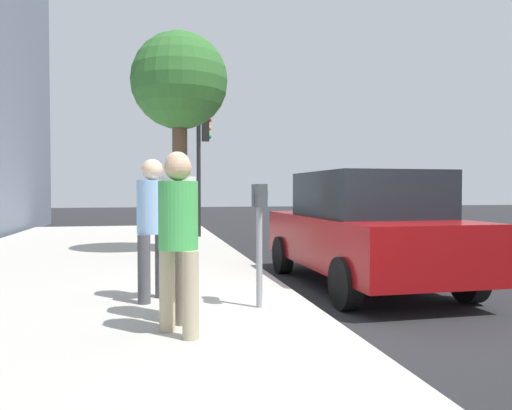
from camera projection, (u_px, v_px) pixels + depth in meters
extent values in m
plane|color=#232326|center=(312.00, 316.00, 5.98)|extent=(80.00, 80.00, 0.00)
cube|color=#B7B2A8|center=(43.00, 323.00, 5.36)|extent=(28.00, 6.00, 0.15)
cylinder|color=gray|center=(259.00, 257.00, 5.75)|extent=(0.07, 0.07, 1.15)
cube|color=#383D42|center=(261.00, 196.00, 5.63)|extent=(0.16, 0.11, 0.26)
cube|color=#383D42|center=(258.00, 195.00, 5.82)|extent=(0.16, 0.11, 0.26)
cube|color=#268C33|center=(266.00, 194.00, 5.64)|extent=(0.10, 0.01, 0.10)
cube|color=#268C33|center=(263.00, 194.00, 5.84)|extent=(0.10, 0.01, 0.10)
cylinder|color=#726656|center=(174.00, 277.00, 5.37)|extent=(0.15, 0.15, 0.83)
cylinder|color=#726656|center=(182.00, 283.00, 5.02)|extent=(0.15, 0.15, 0.83)
cylinder|color=silver|center=(178.00, 209.00, 5.17)|extent=(0.38, 0.38, 0.65)
sphere|color=beige|center=(177.00, 164.00, 5.16)|extent=(0.26, 0.26, 0.26)
cylinder|color=tan|center=(167.00, 289.00, 4.78)|extent=(0.15, 0.15, 0.80)
cylinder|color=tan|center=(191.00, 295.00, 4.52)|extent=(0.15, 0.15, 0.80)
cylinder|color=green|center=(178.00, 215.00, 4.63)|extent=(0.36, 0.36, 0.63)
sphere|color=tan|center=(178.00, 167.00, 4.62)|extent=(0.25, 0.25, 0.25)
cylinder|color=#47474C|center=(161.00, 265.00, 6.29)|extent=(0.15, 0.15, 0.82)
cylinder|color=#47474C|center=(144.00, 269.00, 5.94)|extent=(0.15, 0.15, 0.82)
cylinder|color=#8CB7E0|center=(152.00, 207.00, 6.09)|extent=(0.37, 0.37, 0.65)
sphere|color=beige|center=(152.00, 170.00, 6.08)|extent=(0.26, 0.26, 0.26)
cube|color=maroon|center=(362.00, 240.00, 7.85)|extent=(4.43, 1.92, 0.76)
cube|color=black|center=(368.00, 194.00, 7.63)|extent=(2.23, 1.73, 0.68)
cylinder|color=black|center=(283.00, 255.00, 9.06)|extent=(0.66, 0.23, 0.66)
cylinder|color=black|center=(372.00, 252.00, 9.45)|extent=(0.66, 0.23, 0.66)
cylinder|color=black|center=(346.00, 283.00, 6.27)|extent=(0.66, 0.23, 0.66)
cylinder|color=black|center=(469.00, 278.00, 6.66)|extent=(0.66, 0.23, 0.66)
cylinder|color=brown|center=(180.00, 182.00, 10.77)|extent=(0.32, 0.32, 3.06)
sphere|color=#336E2D|center=(179.00, 81.00, 10.71)|extent=(2.06, 2.06, 2.06)
cylinder|color=black|center=(199.00, 175.00, 14.59)|extent=(0.12, 0.12, 3.60)
cube|color=black|center=(205.00, 128.00, 14.59)|extent=(0.24, 0.20, 0.76)
sphere|color=red|center=(209.00, 120.00, 14.61)|extent=(0.14, 0.14, 0.14)
sphere|color=orange|center=(209.00, 128.00, 14.61)|extent=(0.14, 0.14, 0.14)
sphere|color=green|center=(209.00, 136.00, 14.62)|extent=(0.14, 0.14, 0.14)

